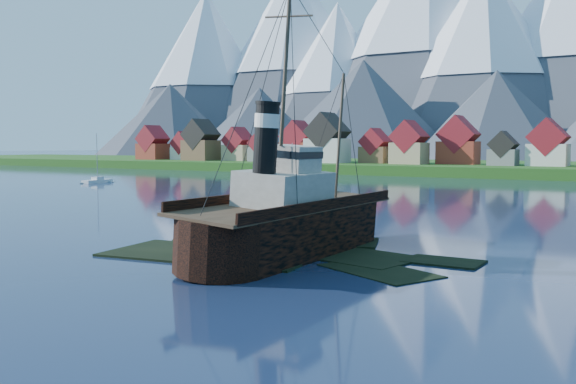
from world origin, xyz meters
The scene contains 9 objects.
ground centered at (0.00, 0.00, 0.00)m, with size 1400.00×1400.00×0.00m, color #182644.
shoal centered at (1.78, 2.15, -0.35)m, with size 31.71×21.24×1.14m.
shore_bank centered at (0.00, 170.00, 0.00)m, with size 600.00×80.00×3.20m, color #1C4413.
seawall centered at (0.00, 132.00, 0.00)m, with size 600.00×2.50×2.00m, color #3F3D38.
town centered at (-33.12, 152.18, 8.99)m, with size 250.96×16.69×17.30m.
tugboat_wreck centered at (2.76, 2.84, 2.92)m, with size 6.79×29.24×23.17m.
sailboat_a centered at (-28.39, 49.18, 0.26)m, with size 3.11×9.71×11.67m.
sailboat_b centered at (-89.78, 63.61, 0.29)m, with size 2.98×8.80×12.52m.
sailboat_c centered at (-49.23, 88.01, 0.23)m, with size 5.37×7.87×10.13m.
Camera 1 is at (30.82, -44.83, 9.51)m, focal length 40.00 mm.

